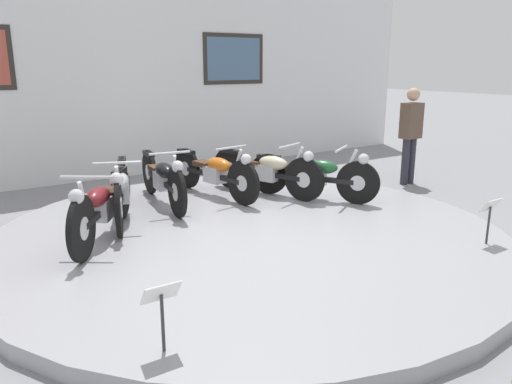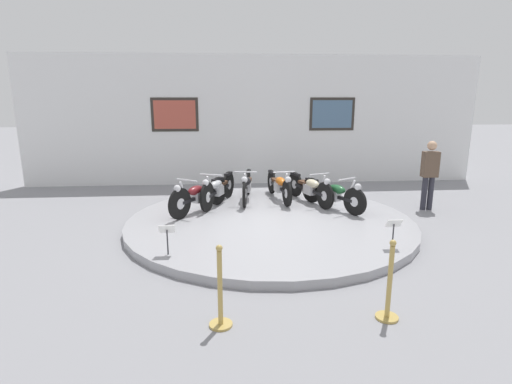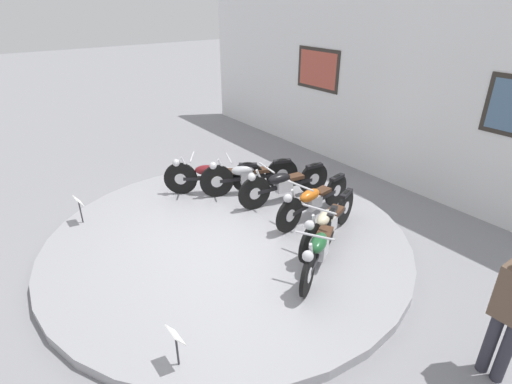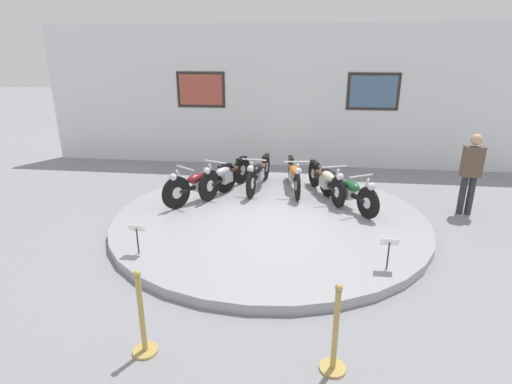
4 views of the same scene
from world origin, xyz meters
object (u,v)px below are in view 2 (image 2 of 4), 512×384
at_px(motorcycle_green, 333,193).
at_px(stanchion_post_right_of_entry, 389,293).
at_px(info_placard_front_centre, 394,227).
at_px(motorcycle_black, 247,185).
at_px(info_placard_front_left, 167,233).
at_px(motorcycle_maroon, 199,195).
at_px(motorcycle_orange, 279,185).
at_px(stanchion_post_left_of_entry, 220,299).
at_px(motorcycle_silver, 218,188).
at_px(motorcycle_cream, 310,187).
at_px(visitor_standing, 430,171).

relative_size(motorcycle_green, stanchion_post_right_of_entry, 1.66).
bearing_deg(info_placard_front_centre, motorcycle_black, 124.08).
height_order(motorcycle_black, info_placard_front_left, motorcycle_black).
xyz_separation_m(motorcycle_maroon, info_placard_front_left, (-0.36, -2.47, -0.03)).
height_order(motorcycle_maroon, motorcycle_orange, motorcycle_maroon).
bearing_deg(stanchion_post_left_of_entry, motorcycle_orange, 74.94).
bearing_deg(motorcycle_black, info_placard_front_left, -113.60).
bearing_deg(stanchion_post_left_of_entry, info_placard_front_left, 114.34).
bearing_deg(stanchion_post_left_of_entry, motorcycle_silver, 91.04).
bearing_deg(motorcycle_silver, info_placard_front_centre, -45.53).
bearing_deg(motorcycle_orange, motorcycle_silver, -167.61).
distance_m(stanchion_post_left_of_entry, stanchion_post_right_of_entry, 2.04).
bearing_deg(stanchion_post_right_of_entry, motorcycle_orange, 96.59).
relative_size(motorcycle_black, info_placard_front_left, 3.90).
distance_m(motorcycle_silver, motorcycle_green, 2.70).
distance_m(motorcycle_maroon, info_placard_front_centre, 4.22).
bearing_deg(motorcycle_green, motorcycle_black, 154.43).
height_order(motorcycle_cream, info_placard_front_centre, motorcycle_cream).
relative_size(motorcycle_cream, stanchion_post_right_of_entry, 1.83).
relative_size(motorcycle_black, info_placard_front_centre, 3.90).
relative_size(motorcycle_maroon, info_placard_front_left, 3.29).
relative_size(motorcycle_maroon, motorcycle_silver, 0.88).
distance_m(motorcycle_green, stanchion_post_left_of_entry, 5.08).
xyz_separation_m(motorcycle_green, info_placard_front_centre, (0.36, -2.47, -0.01)).
distance_m(motorcycle_silver, motorcycle_cream, 2.22).
height_order(motorcycle_maroon, motorcycle_cream, motorcycle_maroon).
xyz_separation_m(motorcycle_maroon, visitor_standing, (5.45, 0.30, 0.39)).
height_order(motorcycle_maroon, visitor_standing, visitor_standing).
xyz_separation_m(motorcycle_maroon, stanchion_post_right_of_entry, (2.55, -4.39, -0.21)).
bearing_deg(visitor_standing, motorcycle_green, -172.73).
height_order(motorcycle_orange, motorcycle_cream, motorcycle_cream).
relative_size(motorcycle_green, visitor_standing, 1.03).
relative_size(info_placard_front_centre, stanchion_post_right_of_entry, 0.50).
distance_m(visitor_standing, stanchion_post_right_of_entry, 5.55).
height_order(info_placard_front_left, stanchion_post_right_of_entry, stanchion_post_right_of_entry).
bearing_deg(info_placard_front_left, visitor_standing, 25.52).
bearing_deg(motorcycle_cream, visitor_standing, -5.71).
distance_m(motorcycle_silver, motorcycle_orange, 1.56).
height_order(visitor_standing, stanchion_post_left_of_entry, visitor_standing).
distance_m(motorcycle_maroon, motorcycle_black, 1.45).
distance_m(info_placard_front_left, info_placard_front_centre, 3.78).
relative_size(motorcycle_maroon, motorcycle_black, 0.84).
height_order(motorcycle_maroon, motorcycle_green, motorcycle_maroon).
distance_m(motorcycle_orange, info_placard_front_left, 4.10).
distance_m(motorcycle_black, stanchion_post_left_of_entry, 5.35).
height_order(motorcycle_orange, info_placard_front_left, motorcycle_orange).
bearing_deg(motorcycle_orange, motorcycle_green, -39.53).
bearing_deg(stanchion_post_left_of_entry, stanchion_post_right_of_entry, 0.00).
xyz_separation_m(stanchion_post_left_of_entry, stanchion_post_right_of_entry, (2.04, 0.00, 0.00)).
relative_size(motorcycle_maroon, stanchion_post_right_of_entry, 1.64).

